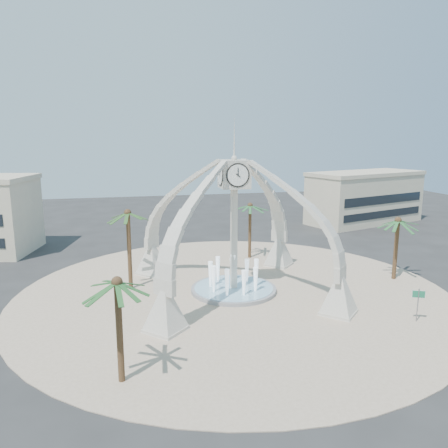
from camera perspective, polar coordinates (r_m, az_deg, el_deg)
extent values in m
plane|color=#282828|center=(41.54, 1.27, -8.82)|extent=(140.00, 140.00, 0.00)
cylinder|color=#C1A88F|center=(41.53, 1.27, -8.79)|extent=(40.00, 40.00, 0.06)
cube|color=beige|center=(40.12, 1.30, -2.24)|extent=(0.55, 0.55, 9.80)
cube|color=beige|center=(39.13, 1.34, 6.55)|extent=(2.50, 2.50, 2.50)
cone|color=beige|center=(39.00, 1.36, 11.31)|extent=(0.20, 0.20, 4.00)
cylinder|color=white|center=(37.89, 1.83, 6.39)|extent=(1.84, 0.04, 1.84)
pyramid|color=beige|center=(49.54, 7.19, -3.63)|extent=(3.80, 3.80, 3.20)
pyramid|color=beige|center=(46.68, -9.38, -4.63)|extent=(3.80, 3.80, 3.20)
pyramid|color=beige|center=(33.33, -7.69, -11.20)|extent=(3.80, 3.80, 3.20)
pyramid|color=beige|center=(37.23, 14.81, -9.03)|extent=(3.80, 3.80, 3.20)
cylinder|color=gray|center=(41.47, 1.27, -8.56)|extent=(8.00, 8.00, 0.40)
cylinder|color=#90BFD7|center=(41.40, 1.27, -8.28)|extent=(7.40, 7.40, 0.04)
cone|color=white|center=(40.89, 1.28, -6.17)|extent=(0.60, 0.60, 3.20)
cube|color=#BBAD92|center=(77.52, 17.89, 3.14)|extent=(21.49, 13.79, 8.00)
cube|color=#BBAD92|center=(77.07, 18.08, 6.30)|extent=(21.87, 14.17, 0.60)
cylinder|color=brown|center=(47.41, 21.52, -3.12)|extent=(0.41, 0.41, 6.25)
cylinder|color=brown|center=(42.12, -12.26, -3.44)|extent=(0.40, 0.40, 7.52)
cylinder|color=brown|center=(51.96, 3.39, -0.98)|extent=(0.38, 0.38, 6.51)
cylinder|color=brown|center=(26.81, -13.49, -13.57)|extent=(0.39, 0.39, 6.33)
cylinder|color=slate|center=(37.81, 23.96, -9.70)|extent=(0.09, 0.09, 2.74)
cube|color=#1A6847|center=(37.51, 24.08, -8.37)|extent=(0.88, 0.40, 0.55)
cube|color=white|center=(37.51, 24.08, -8.37)|extent=(0.94, 0.41, 0.63)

